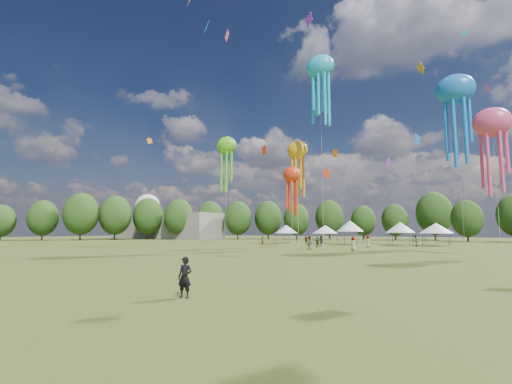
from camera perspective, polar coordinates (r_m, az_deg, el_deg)
The scene contains 10 objects.
ground at distance 21.15m, azimuth -22.79°, elevation -12.56°, with size 300.00×300.00×0.00m, color #384416.
observer_main at distance 14.29m, azimuth -11.19°, elevation -13.10°, with size 0.57×0.37×1.55m, color black.
spectator_near at distance 47.87m, azimuth 8.42°, elevation -8.04°, with size 0.89×0.69×1.83m, color gray.
spectators_far at distance 59.63m, azimuth 13.48°, elevation -7.61°, with size 25.59×18.49×1.80m.
festival_tents at distance 70.40m, azimuth 16.20°, elevation -5.50°, with size 33.44×8.08×4.45m.
show_kites at distance 59.97m, azimuth 16.58°, elevation 10.28°, with size 47.77×23.00×29.07m.
small_kites at distance 63.22m, azimuth 14.10°, elevation 21.21°, with size 75.86×60.64×45.14m.
treeline at distance 77.58m, azimuth 16.85°, elevation -2.94°, with size 201.57×95.24×13.43m.
hangar at distance 122.56m, azimuth -14.14°, elevation -5.30°, with size 40.00×12.00×8.00m, color gray.
radome at distance 138.67m, azimuth -16.81°, elevation -2.83°, with size 9.00×9.00×16.00m.
Camera 1 is at (17.20, -12.04, 2.53)m, focal length 25.27 mm.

